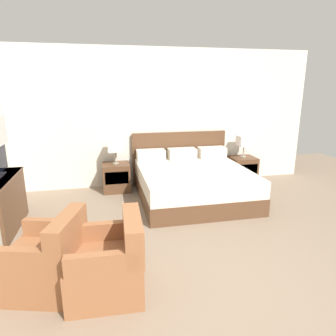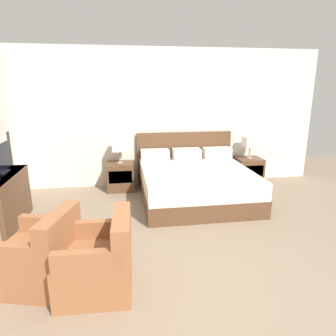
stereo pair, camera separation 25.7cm
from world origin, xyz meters
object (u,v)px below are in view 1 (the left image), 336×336
object	(u,v)px
nightstand_left	(116,177)
nightstand_right	(242,170)
table_lamp_left	(115,146)
armchair_by_window	(47,261)
bed	(192,182)
armchair_companion	(110,264)
table_lamp_right	(244,141)

from	to	relation	value
nightstand_left	nightstand_right	bearing A→B (deg)	0.00
table_lamp_left	armchair_by_window	world-z (taller)	table_lamp_left
nightstand_left	armchair_by_window	world-z (taller)	armchair_by_window
nightstand_left	nightstand_right	world-z (taller)	same
nightstand_left	bed	bearing A→B (deg)	-27.73
bed	armchair_by_window	bearing A→B (deg)	-135.27
bed	armchair_by_window	size ratio (longest dim) A/B	2.31
bed	table_lamp_left	size ratio (longest dim) A/B	4.47
armchair_companion	table_lamp_right	bearing A→B (deg)	46.56
nightstand_right	armchair_companion	xyz separation A→B (m)	(-2.77, -2.92, 0.02)
table_lamp_right	armchair_by_window	size ratio (longest dim) A/B	0.52
nightstand_left	table_lamp_right	distance (m)	2.63
armchair_companion	armchair_by_window	bearing A→B (deg)	162.02
armchair_by_window	armchair_companion	size ratio (longest dim) A/B	1.12
bed	nightstand_left	world-z (taller)	bed
nightstand_right	table_lamp_left	bearing A→B (deg)	179.97
armchair_companion	nightstand_left	bearing A→B (deg)	85.99
nightstand_left	nightstand_right	size ratio (longest dim) A/B	1.00
armchair_by_window	bed	bearing A→B (deg)	44.73
table_lamp_left	table_lamp_right	distance (m)	2.56
nightstand_right	table_lamp_left	world-z (taller)	table_lamp_left
armchair_by_window	table_lamp_right	bearing A→B (deg)	39.13
bed	table_lamp_right	world-z (taller)	bed
nightstand_right	armchair_companion	bearing A→B (deg)	-133.45
bed	armchair_companion	xyz separation A→B (m)	(-1.49, -2.25, -0.02)
nightstand_right	armchair_by_window	bearing A→B (deg)	-140.88
table_lamp_left	armchair_by_window	distance (m)	2.90
nightstand_right	armchair_companion	size ratio (longest dim) A/B	0.69
table_lamp_left	table_lamp_right	world-z (taller)	same
bed	nightstand_left	size ratio (longest dim) A/B	3.73
nightstand_left	armchair_by_window	bearing A→B (deg)	-106.23
table_lamp_left	armchair_by_window	size ratio (longest dim) A/B	0.52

